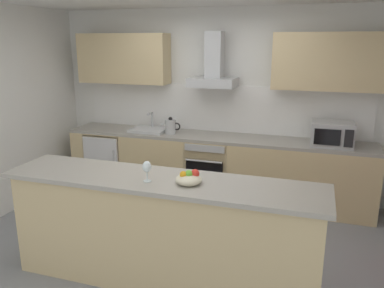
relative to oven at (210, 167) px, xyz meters
The scene contains 14 objects.
ground 1.54m from the oven, 88.24° to the right, with size 5.78×4.62×0.02m, color gray.
wall_back 0.93m from the oven, 83.69° to the left, with size 5.78×0.12×2.60m, color white.
backsplash_tile 0.84m from the oven, 82.35° to the left, with size 4.06×0.02×0.66m, color white.
counter_back 0.05m from the oven, 30.35° to the left, with size 4.20×0.60×0.90m.
counter_island 2.06m from the oven, 86.70° to the right, with size 2.83×0.64×1.01m.
upper_cabinets 1.46m from the oven, 75.70° to the left, with size 4.15×0.32×0.70m.
oven is the anchor object (origin of this frame).
refrigerator 1.56m from the oven, behind, with size 0.58×0.60×0.85m.
microwave 1.67m from the oven, ahead, with size 0.50×0.38×0.30m.
sink 1.03m from the oven, behind, with size 0.50×0.40×0.26m.
kettle 0.78m from the oven, behind, with size 0.29×0.15×0.24m.
range_hood 1.33m from the oven, 90.00° to the left, with size 0.62×0.45×0.72m.
wine_glass 2.25m from the oven, 89.00° to the right, with size 0.08×0.08×0.18m.
fruit_bowl 2.21m from the oven, 79.45° to the right, with size 0.22×0.22×0.13m.
Camera 1 is at (1.30, -3.49, 2.15)m, focal length 36.24 mm.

